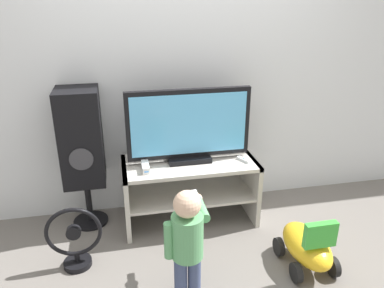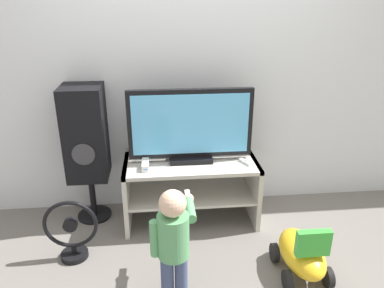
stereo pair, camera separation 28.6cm
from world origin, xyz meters
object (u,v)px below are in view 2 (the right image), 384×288
(child, at_px, (174,236))
(floor_fan, at_px, (72,233))
(ride_on_toy, at_px, (302,253))
(game_console, at_px, (145,165))
(remote_primary, at_px, (246,162))
(television, at_px, (190,127))
(speaker_tower, at_px, (86,136))

(child, xyz_separation_m, floor_fan, (-0.72, 0.43, -0.24))
(child, bearing_deg, ride_on_toy, 6.56)
(floor_fan, bearing_deg, child, -31.07)
(game_console, relative_size, remote_primary, 1.35)
(television, bearing_deg, remote_primary, -13.36)
(television, bearing_deg, ride_on_toy, -48.48)
(game_console, xyz_separation_m, floor_fan, (-0.54, -0.34, -0.35))
(television, relative_size, speaker_tower, 0.85)
(game_console, bearing_deg, ride_on_toy, -32.58)
(television, xyz_separation_m, game_console, (-0.36, -0.11, -0.27))
(speaker_tower, height_order, ride_on_toy, speaker_tower)
(child, bearing_deg, floor_fan, 148.93)
(remote_primary, distance_m, child, 1.00)
(television, relative_size, ride_on_toy, 1.92)
(ride_on_toy, bearing_deg, remote_primary, 110.68)
(child, distance_m, floor_fan, 0.87)
(remote_primary, distance_m, floor_fan, 1.42)
(game_console, height_order, remote_primary, game_console)
(remote_primary, xyz_separation_m, ride_on_toy, (0.25, -0.68, -0.38))
(game_console, height_order, ride_on_toy, game_console)
(child, bearing_deg, remote_primary, 51.37)
(television, height_order, ride_on_toy, television)
(child, bearing_deg, speaker_tower, 123.58)
(speaker_tower, bearing_deg, remote_primary, -8.93)
(remote_primary, height_order, floor_fan, remote_primary)
(remote_primary, distance_m, speaker_tower, 1.30)
(remote_primary, xyz_separation_m, speaker_tower, (-1.27, 0.20, 0.20))
(television, distance_m, remote_primary, 0.53)
(television, xyz_separation_m, child, (-0.19, -0.88, -0.38))
(television, distance_m, ride_on_toy, 1.23)
(floor_fan, distance_m, ride_on_toy, 1.63)
(speaker_tower, bearing_deg, child, -56.42)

